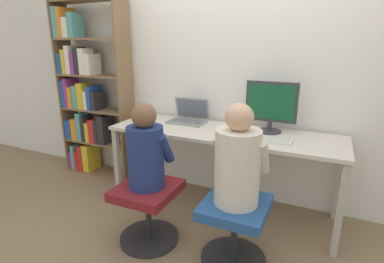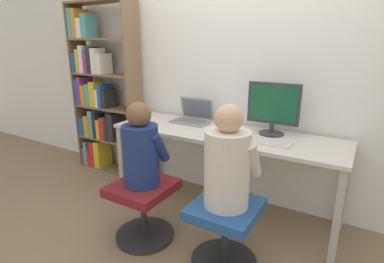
% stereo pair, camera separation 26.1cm
% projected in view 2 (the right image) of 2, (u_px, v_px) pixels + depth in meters
% --- Properties ---
extents(ground_plane, '(14.00, 14.00, 0.00)m').
position_uv_depth(ground_plane, '(206.00, 226.00, 2.60)').
color(ground_plane, '#846B4C').
extents(wall_back, '(10.00, 0.05, 2.60)m').
position_uv_depth(wall_back, '(243.00, 69.00, 2.80)').
color(wall_back, silver).
rests_on(wall_back, ground_plane).
extents(desk, '(2.06, 0.63, 0.78)m').
position_uv_depth(desk, '(224.00, 140.00, 2.66)').
color(desk, beige).
rests_on(desk, ground_plane).
extents(desktop_monitor, '(0.44, 0.21, 0.44)m').
position_uv_depth(desktop_monitor, '(273.00, 109.00, 2.51)').
color(desktop_monitor, '#333338').
rests_on(desktop_monitor, desk).
extents(laptop, '(0.37, 0.27, 0.23)m').
position_uv_depth(laptop, '(192.00, 117.00, 2.96)').
color(laptop, gray).
rests_on(laptop, desk).
extents(keyboard, '(0.39, 0.16, 0.03)m').
position_uv_depth(keyboard, '(265.00, 141.00, 2.35)').
color(keyboard, silver).
rests_on(keyboard, desk).
extents(computer_mouse_by_keyboard, '(0.06, 0.10, 0.03)m').
position_uv_depth(computer_mouse_by_keyboard, '(234.00, 135.00, 2.50)').
color(computer_mouse_by_keyboard, silver).
rests_on(computer_mouse_by_keyboard, desk).
extents(office_chair_left, '(0.47, 0.47, 0.48)m').
position_uv_depth(office_chair_left, '(225.00, 229.00, 2.08)').
color(office_chair_left, '#262628').
rests_on(office_chair_left, ground_plane).
extents(office_chair_right, '(0.47, 0.47, 0.48)m').
position_uv_depth(office_chair_right, '(144.00, 205.00, 2.38)').
color(office_chair_right, '#262628').
rests_on(office_chair_right, ground_plane).
extents(person_at_monitor, '(0.37, 0.34, 0.69)m').
position_uv_depth(person_at_monitor, '(227.00, 163.00, 1.95)').
color(person_at_monitor, beige).
rests_on(person_at_monitor, office_chair_left).
extents(person_at_laptop, '(0.33, 0.30, 0.65)m').
position_uv_depth(person_at_laptop, '(141.00, 149.00, 2.25)').
color(person_at_laptop, navy).
rests_on(person_at_laptop, office_chair_right).
extents(bookshelf, '(0.89, 0.26, 1.97)m').
position_uv_depth(bookshelf, '(99.00, 96.00, 3.57)').
color(bookshelf, brown).
rests_on(bookshelf, ground_plane).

